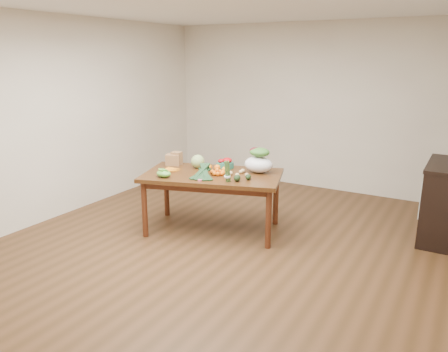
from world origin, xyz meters
The scene contains 26 objects.
floor centered at (0.00, 0.00, 0.00)m, with size 6.00×6.00×0.00m, color #50321B.
ceiling centered at (0.00, 0.00, 2.70)m, with size 5.00×6.00×0.02m, color white.
room_walls centered at (0.00, 0.00, 1.35)m, with size 5.02×6.02×2.70m.
dining_table centered at (-0.36, 0.47, 0.38)m, with size 1.68×0.93×0.75m, color #452B10.
cabinet centered at (2.22, 1.65, 0.47)m, with size 0.52×1.02×0.94m, color black.
dish_towel centered at (1.96, 1.40, 0.55)m, with size 0.02×0.28×0.45m, color white.
paper_bag centered at (-1.04, 0.59, 0.84)m, with size 0.25×0.21×0.18m, color olive, non-canonical shape.
cabbage centered at (-0.67, 0.62, 0.84)m, with size 0.18×0.18×0.18m, color #9CB669.
strawberry_basket_a centered at (-0.42, 0.80, 0.79)m, with size 0.10×0.10×0.09m, color #B40C17, non-canonical shape.
strawberry_basket_b centered at (-0.32, 0.78, 0.81)m, with size 0.12×0.12×0.11m, color red, non-canonical shape.
orange_a centered at (-0.48, 0.57, 0.80)m, with size 0.09×0.09×0.09m, color orange.
orange_b centered at (-0.38, 0.63, 0.79)m, with size 0.08×0.08×0.08m, color orange.
orange_c centered at (-0.25, 0.58, 0.79)m, with size 0.08×0.08×0.08m, color orange.
mandarin_cluster centered at (-0.28, 0.46, 0.79)m, with size 0.18×0.18×0.09m, color #FF620F, non-canonical shape.
carrots centered at (-0.86, 0.34, 0.76)m, with size 0.22×0.19×0.03m, color orange, non-canonical shape.
snap_pea_bag centered at (-0.78, 0.04, 0.79)m, with size 0.19×0.14×0.09m, color #59A036.
kale_bunch centered at (-0.34, 0.21, 0.83)m, with size 0.32×0.40×0.16m, color black, non-canonical shape.
asparagus_bundle centered at (-0.01, 0.25, 0.88)m, with size 0.08×0.08×0.25m, color #4F7636, non-canonical shape.
potato_a centered at (-0.13, 0.53, 0.77)m, with size 0.06×0.05×0.05m, color #DAB27D.
potato_b centered at (-0.02, 0.50, 0.77)m, with size 0.05×0.05×0.04m, color #D1B978.
potato_c centered at (-0.06, 0.66, 0.77)m, with size 0.05×0.04×0.04m, color #D9B77D.
potato_d centered at (-0.05, 0.70, 0.77)m, with size 0.06×0.05×0.05m, color tan.
potato_e centered at (0.08, 0.56, 0.77)m, with size 0.05×0.05×0.04m, color tan.
avocado_a centered at (0.07, 0.33, 0.79)m, with size 0.08×0.11×0.08m, color black.
avocado_b centered at (0.15, 0.45, 0.78)m, with size 0.07×0.10×0.07m, color black.
salad_bag centered at (0.11, 0.81, 0.89)m, with size 0.37×0.28×0.28m, color white, non-canonical shape.
Camera 1 is at (2.39, -3.98, 2.16)m, focal length 35.00 mm.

